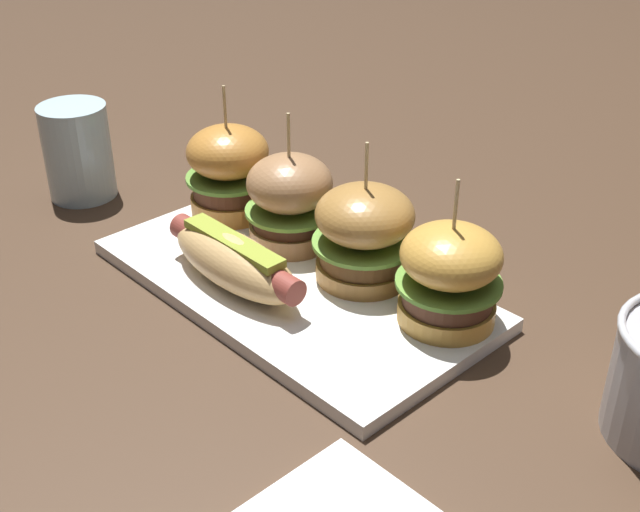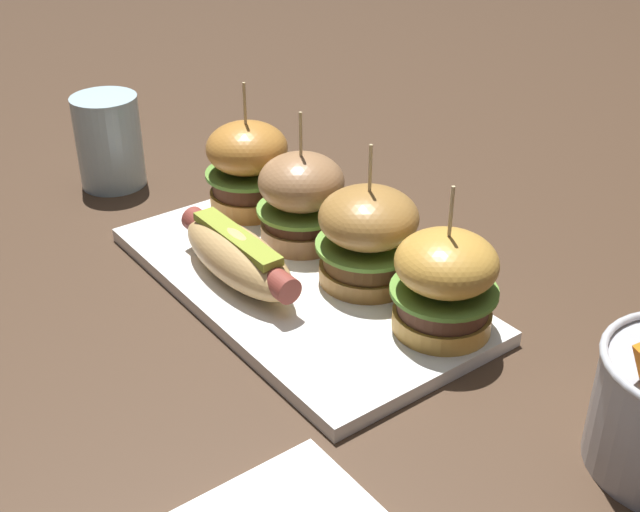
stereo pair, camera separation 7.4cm
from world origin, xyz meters
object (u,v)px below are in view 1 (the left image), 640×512
at_px(platter_main, 292,283).
at_px(slider_center_left, 290,200).
at_px(hot_dog, 234,260).
at_px(slider_far_right, 449,274).
at_px(water_glass, 78,152).
at_px(slider_center_right, 364,233).
at_px(slider_far_left, 229,170).

relative_size(platter_main, slider_center_left, 2.78).
relative_size(platter_main, hot_dog, 2.23).
relative_size(slider_far_right, water_glass, 1.23).
height_order(hot_dog, slider_far_right, slider_far_right).
distance_m(slider_center_left, water_glass, 0.29).
bearing_deg(hot_dog, slider_center_left, 105.74).
relative_size(slider_center_left, slider_center_right, 1.01).
bearing_deg(slider_center_right, slider_far_right, 0.57).
distance_m(hot_dog, slider_center_right, 0.12).
bearing_deg(slider_far_right, hot_dog, -150.32).
xyz_separation_m(hot_dog, slider_far_right, (0.17, 0.10, 0.02)).
xyz_separation_m(platter_main, slider_center_right, (0.05, 0.05, 0.05)).
distance_m(hot_dog, slider_center_left, 0.10).
bearing_deg(slider_center_right, platter_main, -131.99).
distance_m(platter_main, water_glass, 0.33).
bearing_deg(water_glass, platter_main, 7.08).
bearing_deg(slider_center_left, slider_far_left, -177.71).
relative_size(slider_center_right, slider_far_right, 1.02).
xyz_separation_m(slider_center_left, slider_far_right, (0.20, 0.01, -0.00)).
xyz_separation_m(slider_far_right, water_glass, (-0.47, -0.09, -0.01)).
height_order(slider_center_left, water_glass, slider_center_left).
xyz_separation_m(slider_center_left, water_glass, (-0.27, -0.09, -0.01)).
bearing_deg(slider_center_left, hot_dog, -74.26).
height_order(platter_main, slider_far_left, slider_far_left).
bearing_deg(slider_center_right, water_glass, -166.23).
height_order(platter_main, slider_far_right, slider_far_right).
bearing_deg(slider_far_right, slider_center_left, -178.33).
distance_m(slider_far_left, slider_center_right, 0.19).
bearing_deg(water_glass, slider_center_right, 13.77).
relative_size(slider_far_left, slider_far_right, 1.06).
bearing_deg(platter_main, hot_dog, -120.18).
xyz_separation_m(slider_far_left, slider_far_right, (0.30, 0.01, -0.00)).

